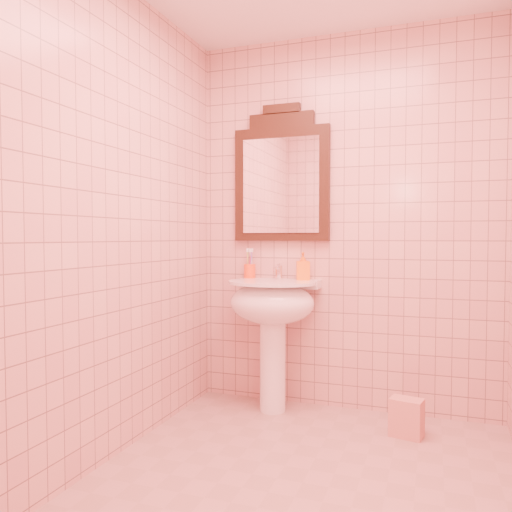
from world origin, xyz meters
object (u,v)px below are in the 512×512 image
at_px(mirror, 281,178).
at_px(pedestal_sink, 272,312).
at_px(toothbrush_cup, 250,271).
at_px(towel, 407,418).
at_px(soap_dispenser, 303,266).

bearing_deg(mirror, pedestal_sink, -90.00).
distance_m(toothbrush_cup, towel, 1.38).
relative_size(pedestal_sink, mirror, 0.93).
bearing_deg(towel, mirror, 158.27).
height_order(pedestal_sink, toothbrush_cup, toothbrush_cup).
xyz_separation_m(toothbrush_cup, towel, (1.08, -0.31, -0.81)).
height_order(toothbrush_cup, soap_dispenser, soap_dispenser).
height_order(mirror, soap_dispenser, mirror).
xyz_separation_m(pedestal_sink, towel, (0.86, -0.14, -0.55)).
relative_size(pedestal_sink, toothbrush_cup, 4.69).
bearing_deg(toothbrush_cup, mirror, 9.21).
distance_m(mirror, towel, 1.72).
distance_m(toothbrush_cup, soap_dispenser, 0.39).
relative_size(toothbrush_cup, towel, 0.84).
relative_size(pedestal_sink, towel, 3.93).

